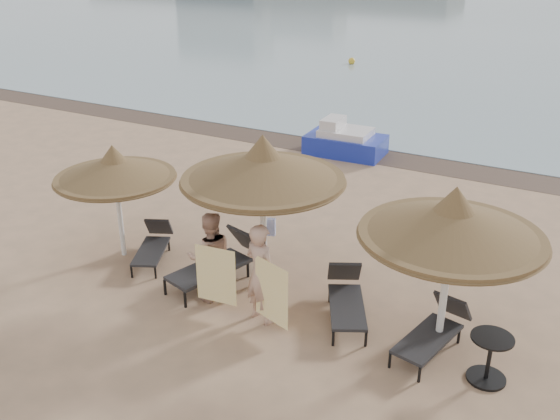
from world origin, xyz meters
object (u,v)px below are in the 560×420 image
(palapa_right, at_px, (453,222))
(person_left, at_px, (210,250))
(side_table, at_px, (489,360))
(palapa_center, at_px, (263,167))
(lounger_near_left, at_px, (220,261))
(lounger_far_right, at_px, (435,329))
(lounger_near_right, at_px, (346,296))
(pedal_boat, at_px, (345,141))
(palapa_left, at_px, (114,169))
(lounger_far_left, at_px, (153,244))
(person_right, at_px, (261,266))

(palapa_right, height_order, person_left, palapa_right)
(side_table, bearing_deg, palapa_center, 168.62)
(lounger_near_left, distance_m, lounger_far_right, 4.39)
(palapa_right, relative_size, lounger_near_right, 1.55)
(lounger_far_right, xyz_separation_m, pedal_boat, (-5.27, 8.57, 0.06))
(palapa_left, bearing_deg, lounger_near_right, 1.78)
(palapa_right, xyz_separation_m, pedal_boat, (-5.33, 8.53, -1.90))
(palapa_right, xyz_separation_m, lounger_near_left, (-4.44, 0.14, -1.89))
(lounger_near_right, xyz_separation_m, lounger_far_right, (1.70, -0.23, -0.01))
(lounger_far_left, distance_m, side_table, 7.14)
(pedal_boat, bearing_deg, lounger_near_right, -69.22)
(side_table, xyz_separation_m, person_left, (-5.10, -0.06, 0.66))
(palapa_center, relative_size, lounger_far_right, 1.67)
(palapa_right, bearing_deg, lounger_far_right, -143.97)
(lounger_far_right, xyz_separation_m, person_right, (-2.96, -0.66, 0.74))
(palapa_right, bearing_deg, person_left, -172.76)
(person_left, height_order, person_right, person_right)
(lounger_near_left, bearing_deg, person_right, -14.29)
(palapa_center, height_order, lounger_near_left, palapa_center)
(person_right, relative_size, pedal_boat, 0.89)
(lounger_far_right, bearing_deg, palapa_right, 48.57)
(pedal_boat, bearing_deg, lounger_near_left, -86.36)
(lounger_near_left, distance_m, side_table, 5.38)
(palapa_left, height_order, palapa_right, palapa_right)
(lounger_far_right, distance_m, person_right, 3.12)
(palapa_left, height_order, lounger_far_right, palapa_left)
(lounger_near_right, bearing_deg, person_left, 169.59)
(lounger_far_right, relative_size, person_right, 0.85)
(lounger_far_left, relative_size, person_left, 0.82)
(palapa_left, xyz_separation_m, lounger_far_right, (6.82, -0.07, -1.62))
(palapa_right, relative_size, person_left, 1.42)
(palapa_left, height_order, lounger_far_left, palapa_left)
(lounger_far_left, height_order, lounger_near_right, lounger_near_right)
(palapa_right, height_order, lounger_far_left, palapa_right)
(lounger_near_right, bearing_deg, lounger_far_left, 152.71)
(palapa_left, relative_size, palapa_right, 0.85)
(lounger_far_left, distance_m, person_right, 3.41)
(lounger_near_right, xyz_separation_m, side_table, (2.66, -0.66, 0.01))
(palapa_center, bearing_deg, person_right, -62.52)
(lounger_far_left, distance_m, lounger_near_right, 4.45)
(palapa_left, xyz_separation_m, person_right, (3.86, -0.73, -0.88))
(palapa_left, distance_m, person_left, 2.90)
(palapa_right, height_order, lounger_near_left, palapa_right)
(lounger_far_right, bearing_deg, side_table, -11.63)
(palapa_center, bearing_deg, lounger_near_right, -7.67)
(palapa_center, xyz_separation_m, lounger_far_right, (3.55, -0.48, -2.09))
(side_table, height_order, pedal_boat, pedal_boat)
(lounger_near_right, relative_size, side_table, 2.39)
(palapa_left, xyz_separation_m, lounger_near_right, (5.12, 0.16, -1.61))
(palapa_center, height_order, lounger_far_right, palapa_center)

